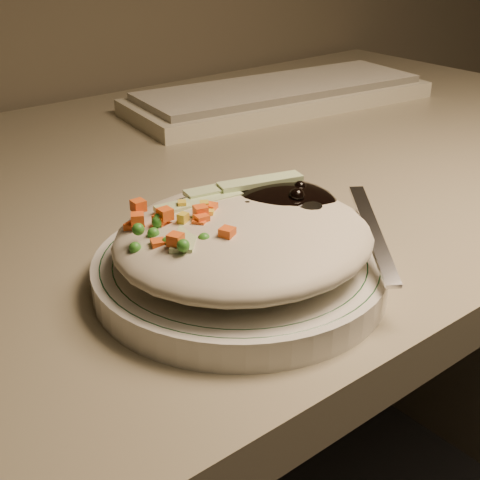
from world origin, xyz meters
TOP-DOWN VIEW (x-y plane):
  - desk at (0.00, 1.38)m, footprint 1.40×0.70m
  - plate at (-0.07, 1.16)m, footprint 0.22×0.22m
  - plate_rim at (-0.07, 1.16)m, footprint 0.21×0.21m
  - meal at (-0.06, 1.16)m, footprint 0.21×0.19m
  - keyboard at (0.30, 1.51)m, footprint 0.45×0.21m

SIDE VIEW (x-z plane):
  - desk at x=0.00m, z-range 0.17..0.91m
  - plate at x=-0.07m, z-range 0.74..0.76m
  - keyboard at x=0.30m, z-range 0.74..0.77m
  - plate_rim at x=-0.07m, z-range 0.76..0.76m
  - meal at x=-0.06m, z-range 0.76..0.81m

